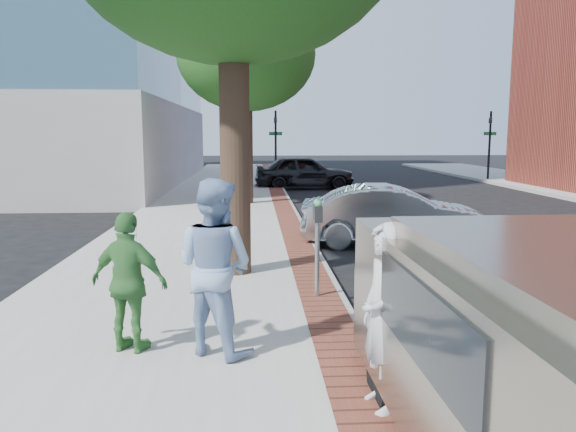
{
  "coord_description": "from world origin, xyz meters",
  "views": [
    {
      "loc": [
        -0.28,
        -7.88,
        2.59
      ],
      "look_at": [
        0.3,
        1.57,
        1.2
      ],
      "focal_mm": 35.0,
      "sensor_mm": 36.0,
      "label": 1
    }
  ],
  "objects": [
    {
      "name": "brick_strip",
      "position": [
        0.7,
        8.0,
        0.15
      ],
      "size": [
        0.6,
        60.0,
        0.01
      ],
      "primitive_type": "cube",
      "color": "brown",
      "rests_on": "sidewalk"
    },
    {
      "name": "sedan_silver",
      "position": [
        2.96,
        4.85,
        0.7
      ],
      "size": [
        4.42,
        2.02,
        1.41
      ],
      "primitive_type": "imported",
      "rotation": [
        0.0,
        0.0,
        1.44
      ],
      "color": "#A7A9AD",
      "rests_on": "ground"
    },
    {
      "name": "curb",
      "position": [
        1.05,
        8.0,
        0.07
      ],
      "size": [
        0.1,
        60.0,
        0.15
      ],
      "primitive_type": "cube",
      "color": "gray",
      "rests_on": "ground"
    },
    {
      "name": "signal_far",
      "position": [
        12.5,
        22.0,
        2.25
      ],
      "size": [
        0.7,
        0.15,
        3.8
      ],
      "color": "black",
      "rests_on": "ground"
    },
    {
      "name": "van",
      "position": [
        1.8,
        -4.39,
        1.03
      ],
      "size": [
        2.02,
        5.14,
        1.88
      ],
      "rotation": [
        0.0,
        0.0,
        0.01
      ],
      "color": "gray",
      "rests_on": "ground"
    },
    {
      "name": "signal_near",
      "position": [
        0.9,
        22.0,
        2.25
      ],
      "size": [
        0.7,
        0.15,
        3.8
      ],
      "color": "black",
      "rests_on": "ground"
    },
    {
      "name": "parking_meter",
      "position": [
        0.66,
        0.32,
        1.21
      ],
      "size": [
        0.12,
        0.32,
        1.47
      ],
      "color": "gray",
      "rests_on": "sidewalk"
    },
    {
      "name": "person_green",
      "position": [
        -1.68,
        -1.7,
        0.94
      ],
      "size": [
        1.01,
        0.68,
        1.59
      ],
      "primitive_type": "imported",
      "rotation": [
        0.0,
        0.0,
        2.79
      ],
      "color": "#3C7D39",
      "rests_on": "sidewalk"
    },
    {
      "name": "person_officer",
      "position": [
        -0.72,
        -1.77,
        1.13
      ],
      "size": [
        1.21,
        1.15,
        1.97
      ],
      "primitive_type": "imported",
      "rotation": [
        0.0,
        0.0,
        2.56
      ],
      "color": "#83A1CA",
      "rests_on": "sidewalk"
    },
    {
      "name": "bg_car",
      "position": [
        2.12,
        18.64,
        0.8
      ],
      "size": [
        4.76,
        2.06,
        1.6
      ],
      "primitive_type": "imported",
      "rotation": [
        0.0,
        0.0,
        1.61
      ],
      "color": "black",
      "rests_on": "ground"
    },
    {
      "name": "office_base",
      "position": [
        -13.0,
        22.0,
        2.0
      ],
      "size": [
        18.2,
        22.2,
        4.0
      ],
      "primitive_type": "cube",
      "color": "gray",
      "rests_on": "ground"
    },
    {
      "name": "person_gray",
      "position": [
        0.85,
        -3.19,
        0.99
      ],
      "size": [
        0.51,
        0.68,
        1.69
      ],
      "primitive_type": "imported",
      "rotation": [
        0.0,
        0.0,
        -1.39
      ],
      "color": "#B0B0B6",
      "rests_on": "sidewalk"
    },
    {
      "name": "tree_far",
      "position": [
        -0.5,
        12.0,
        5.3
      ],
      "size": [
        4.8,
        4.8,
        7.14
      ],
      "color": "black",
      "rests_on": "sidewalk"
    },
    {
      "name": "ground",
      "position": [
        0.0,
        0.0,
        0.0
      ],
      "size": [
        120.0,
        120.0,
        0.0
      ],
      "primitive_type": "plane",
      "color": "black",
      "rests_on": "ground"
    },
    {
      "name": "sidewalk",
      "position": [
        -1.5,
        8.0,
        0.07
      ],
      "size": [
        5.0,
        60.0,
        0.15
      ],
      "primitive_type": "cube",
      "color": "#9E9991",
      "rests_on": "ground"
    }
  ]
}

